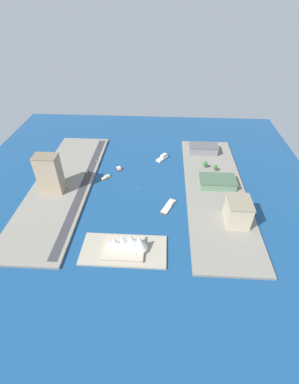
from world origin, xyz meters
name	(u,v)px	position (x,y,z in m)	size (l,w,h in m)	color
ground_plane	(138,188)	(0.00, 0.00, 0.00)	(440.00, 440.00, 0.00)	navy
quay_west	(215,190)	(-92.60, 0.00, 1.40)	(70.00, 240.00, 2.79)	gray
quay_east	(63,185)	(92.60, 0.00, 1.40)	(70.00, 240.00, 2.79)	gray
peninsula_point	(124,250)	(4.28, 95.96, 1.00)	(79.12, 37.93, 2.00)	#A89E89
road_strip	(84,185)	(65.78, 0.00, 2.87)	(9.25, 228.00, 0.15)	#38383D
barge_flat_brown	(169,206)	(-37.34, 30.87, 1.00)	(18.25, 27.61, 2.81)	brown
tugboat_red	(119,168)	(29.08, -40.04, 1.58)	(8.92, 10.44, 4.34)	red
ferry_white_commuter	(163,158)	(-28.51, -69.31, 2.32)	(17.30, 20.23, 6.43)	silver
water_taxi_orange	(106,177)	(42.39, -19.05, 1.32)	(11.51, 11.24, 3.49)	orange
warehouse_low_gray	(203,149)	(-86.55, -87.33, 8.66)	(40.34, 22.11, 11.67)	gray
apartment_midrise_tan	(50,174)	(98.54, 13.15, 26.25)	(26.27, 17.56, 46.85)	tan
office_block_beige	(238,212)	(-105.71, 53.38, 16.17)	(23.43, 28.27, 26.69)	#C6B793
terminal_long_green	(217,182)	(-95.75, -8.75, 7.53)	(43.24, 26.68, 9.41)	slate
taxi_yellow_cab	(88,172)	(67.61, -26.52, 3.74)	(2.07, 4.49, 1.63)	black
van_white	(96,160)	(62.85, -56.70, 3.77)	(1.97, 4.46, 1.71)	black
traffic_light_waterfront	(84,192)	(60.34, 20.61, 7.14)	(0.36, 0.36, 6.50)	black
opera_landmark	(127,244)	(1.04, 95.96, 10.27)	(41.29, 28.96, 21.00)	#BCAD93
park_tree_cluster	(209,165)	(-89.75, -42.68, 9.45)	(18.34, 13.05, 10.07)	brown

